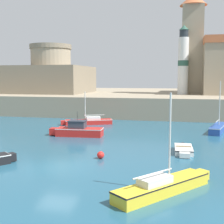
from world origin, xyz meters
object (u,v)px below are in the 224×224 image
mooring_buoy (101,155)px  lighthouse (183,61)px  church (224,63)px  motorboat_red_0 (78,130)px  fortress (51,76)px  sailboat_blue_8 (218,128)px  sailboat_red_6 (88,121)px  sailboat_yellow_1 (164,185)px  dinghy_white_3 (184,150)px

mooring_buoy → lighthouse: size_ratio=0.05×
mooring_buoy → church: size_ratio=0.03×
motorboat_red_0 → fortress: bearing=118.8°
sailboat_blue_8 → sailboat_red_6: bearing=172.8°
mooring_buoy → motorboat_red_0: bearing=119.1°
sailboat_yellow_1 → mooring_buoy: sailboat_yellow_1 is taller
sailboat_blue_8 → mooring_buoy: bearing=-124.8°
motorboat_red_0 → sailboat_red_6: size_ratio=0.87×
motorboat_red_0 → mooring_buoy: bearing=-60.9°
fortress → lighthouse: (24.00, -0.56, 2.39)m
sailboat_red_6 → fortress: 22.06m
motorboat_red_0 → fortress: fortress is taller
sailboat_red_6 → mooring_buoy: 16.86m
dinghy_white_3 → sailboat_blue_8: sailboat_blue_8 is taller
sailboat_yellow_1 → lighthouse: 39.27m
mooring_buoy → fortress: fortress is taller
motorboat_red_0 → dinghy_white_3: size_ratio=1.44×
sailboat_blue_8 → church: church is taller
dinghy_white_3 → fortress: size_ratio=0.28×
motorboat_red_0 → lighthouse: lighthouse is taller
dinghy_white_3 → fortress: bearing=129.0°
motorboat_red_0 → church: bearing=59.3°
dinghy_white_3 → fortress: 38.88m
sailboat_blue_8 → church: (3.15, 23.48, 7.99)m
dinghy_white_3 → sailboat_blue_8: 11.27m
fortress → sailboat_yellow_1: bearing=-59.3°
sailboat_red_6 → sailboat_blue_8: size_ratio=1.02×
sailboat_yellow_1 → dinghy_white_3: (1.02, 9.12, -0.17)m
fortress → motorboat_red_0: bearing=-61.2°
sailboat_red_6 → fortress: fortress is taller
motorboat_red_0 → dinghy_white_3: motorboat_red_0 is taller
lighthouse → sailboat_yellow_1: bearing=-91.2°
sailboat_red_6 → mooring_buoy: size_ratio=11.83×
lighthouse → sailboat_red_6: bearing=-124.7°
sailboat_red_6 → lighthouse: bearing=55.3°
mooring_buoy → fortress: (-18.27, 33.08, 5.94)m
motorboat_red_0 → sailboat_yellow_1: (9.44, -14.01, -0.16)m
fortress → lighthouse: bearing=-1.3°
motorboat_red_0 → mooring_buoy: 9.31m
dinghy_white_3 → sailboat_blue_8: bearing=70.7°
dinghy_white_3 → sailboat_red_6: 17.21m
dinghy_white_3 → mooring_buoy: size_ratio=7.17×
dinghy_white_3 → mooring_buoy: bearing=-151.3°
church → sailboat_red_6: bearing=-130.9°
sailboat_blue_8 → lighthouse: size_ratio=0.54×
church → lighthouse: size_ratio=1.49×
sailboat_yellow_1 → sailboat_blue_8: 20.32m
motorboat_red_0 → sailboat_yellow_1: size_ratio=0.96×
fortress → mooring_buoy: bearing=-61.1°
dinghy_white_3 → fortress: (-24.20, 29.84, 5.97)m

